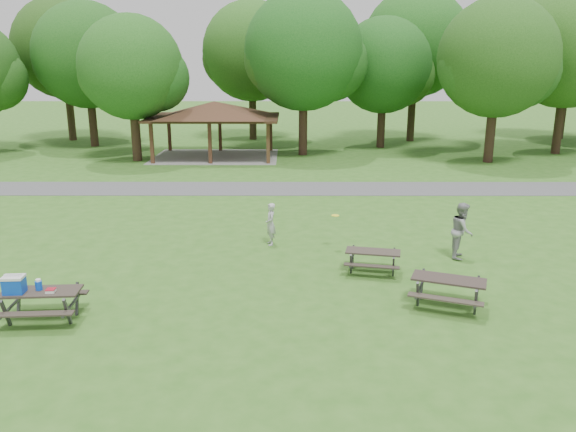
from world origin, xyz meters
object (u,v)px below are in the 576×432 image
Objects in this scene: frisbee_catcher at (462,230)px; frisbee_thrower at (271,224)px; picnic_table_near at (33,293)px; picnic_table_middle at (373,256)px.

frisbee_thrower is at bearing 96.92° from frisbee_catcher.
picnic_table_middle is at bearing 20.85° from picnic_table_near.
frisbee_catcher is (6.38, -1.36, 0.18)m from frisbee_thrower.
picnic_table_middle is 1.01× the size of frisbee_catcher.
frisbee_catcher is (3.13, 1.38, 0.41)m from picnic_table_middle.
frisbee_thrower reaches higher than picnic_table_middle.
frisbee_thrower is 0.81× the size of frisbee_catcher.
frisbee_catcher is (12.13, 4.80, 0.18)m from picnic_table_near.
picnic_table_near is at bearing -55.11° from frisbee_thrower.
picnic_table_near is 13.05m from frisbee_catcher.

